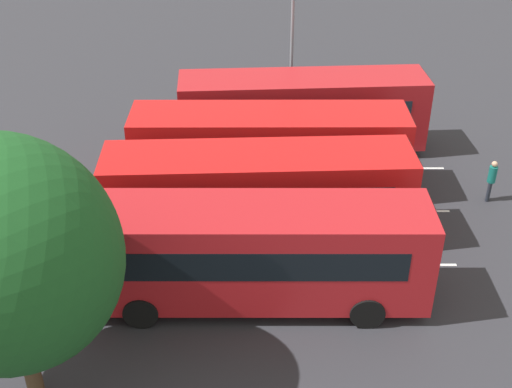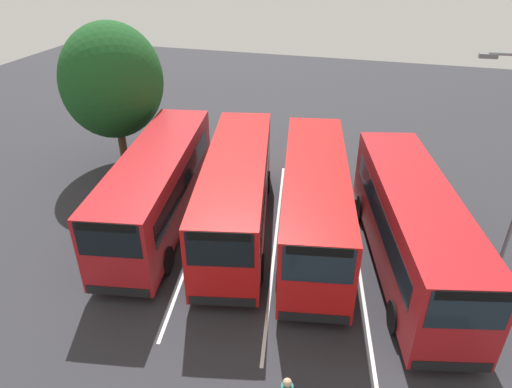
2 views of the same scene
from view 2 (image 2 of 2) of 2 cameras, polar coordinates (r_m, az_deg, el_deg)
The scene contains 9 objects.
ground_plane at distance 19.61m, azimuth 2.50°, elevation -5.63°, with size 67.31×67.31×0.00m, color #2B2B30.
bus_far_left at distance 20.15m, azimuth -12.25°, elevation 1.09°, with size 10.98×4.30×3.46m.
bus_center_left at distance 19.28m, azimuth -2.47°, elevation 0.42°, with size 11.00×4.72×3.46m.
bus_center_right at distance 18.75m, azimuth 7.36°, elevation -0.75°, with size 10.99×4.33×3.46m.
bus_far_right at distance 17.99m, azimuth 19.06°, elevation -3.76°, with size 10.99×4.90×3.46m.
depot_tree at distance 25.59m, azimuth -17.65°, elevation 13.44°, with size 5.73×5.16×7.74m.
lane_stripe_outer_left at distance 20.51m, azimuth -6.90°, elevation -4.07°, with size 13.53×0.12×0.01m, color silver.
lane_stripe_inner_left at distance 19.61m, azimuth 2.50°, elevation -5.62°, with size 13.53×0.12×0.01m, color silver.
lane_stripe_inner_right at distance 19.30m, azimuth 12.56°, elevation -7.10°, with size 13.53×0.12×0.01m, color silver.
Camera 2 is at (15.57, 3.51, 11.39)m, focal length 31.70 mm.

